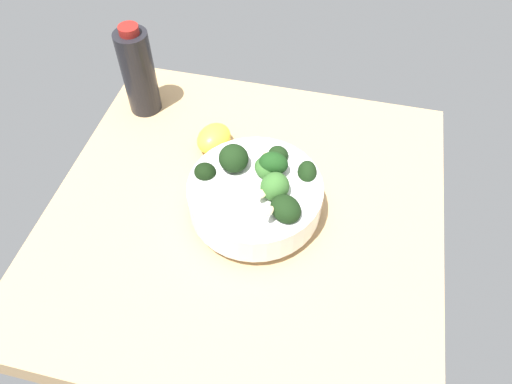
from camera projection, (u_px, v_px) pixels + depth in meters
The scene contains 4 objects.
ground_plane at pixel (245, 219), 72.41cm from camera, with size 56.61×56.61×4.86cm, color tan.
bowl_of_broccoli at pixel (257, 191), 67.36cm from camera, with size 18.92×18.63×10.09cm.
lemon_wedge at pixel (214, 139), 76.81cm from camera, with size 6.20×5.00×3.93cm, color yellow.
bottle_tall at pixel (138, 72), 78.47cm from camera, with size 5.36×5.36×15.84cm.
Camera 1 is at (11.23, -40.37, 56.79)cm, focal length 33.98 mm.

